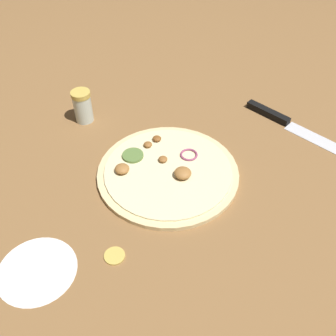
{
  "coord_description": "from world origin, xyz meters",
  "views": [
    {
      "loc": [
        -0.6,
        -0.18,
        0.63
      ],
      "look_at": [
        0.0,
        0.0,
        0.02
      ],
      "focal_mm": 42.0,
      "sensor_mm": 36.0,
      "label": 1
    }
  ],
  "objects": [
    {
      "name": "ground_plane",
      "position": [
        0.0,
        0.0,
        0.0
      ],
      "size": [
        3.0,
        3.0,
        0.0
      ],
      "primitive_type": "plane",
      "color": "brown"
    },
    {
      "name": "pizza",
      "position": [
        0.0,
        0.0,
        0.01
      ],
      "size": [
        0.32,
        0.32,
        0.03
      ],
      "color": "beige",
      "rests_on": "ground_plane"
    },
    {
      "name": "knife",
      "position": [
        0.26,
        -0.24,
        0.01
      ],
      "size": [
        0.18,
        0.32,
        0.02
      ],
      "rotation": [
        0.0,
        0.0,
        4.24
      ],
      "color": "silver",
      "rests_on": "ground_plane"
    },
    {
      "name": "spice_jar",
      "position": [
        0.13,
        0.27,
        0.04
      ],
      "size": [
        0.05,
        0.05,
        0.09
      ],
      "color": "silver",
      "rests_on": "ground_plane"
    },
    {
      "name": "loose_cap",
      "position": [
        -0.23,
        0.03,
        0.0
      ],
      "size": [
        0.04,
        0.04,
        0.01
      ],
      "color": "gold",
      "rests_on": "ground_plane"
    },
    {
      "name": "flour_patch",
      "position": [
        -0.3,
        0.16,
        0.0
      ],
      "size": [
        0.15,
        0.15,
        0.0
      ],
      "color": "white",
      "rests_on": "ground_plane"
    }
  ]
}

